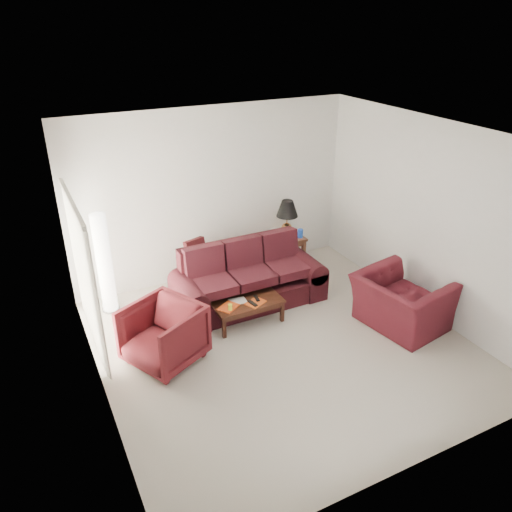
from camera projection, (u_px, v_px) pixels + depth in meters
The scene contains 19 objects.
floor at pixel (282, 344), 7.23m from camera, with size 5.00×5.00×0.00m, color #BCB2A0.
blinds at pixel (83, 276), 6.82m from camera, with size 0.10×2.00×2.16m, color silver.
sofa at pixel (249, 276), 8.03m from camera, with size 2.43×1.05×0.99m, color black, non-canonical shape.
throw_pillow at pixel (195, 250), 8.38m from camera, with size 0.37×0.11×0.37m, color black.
end_table at pixel (286, 252), 9.25m from camera, with size 0.58×0.58×0.64m, color brown, non-canonical shape.
table_lamp at pixel (287, 218), 9.04m from camera, with size 0.39×0.39×0.66m, color #D88443, non-canonical shape.
clock at pixel (280, 236), 8.93m from camera, with size 0.15×0.05×0.15m, color #B3B3B7.
blue_canister at pixel (300, 233), 9.03m from camera, with size 0.10×0.10×0.16m, color #1B48B0.
picture_frame at pixel (274, 229), 9.20m from camera, with size 0.14×0.02×0.18m, color silver.
floor_lamp at pixel (104, 264), 7.68m from camera, with size 0.27×0.27×1.68m, color white, non-canonical shape.
armchair_left at pixel (163, 335), 6.71m from camera, with size 0.91×0.94×0.85m, color #481015.
armchair_right at pixel (401, 302), 7.49m from camera, with size 1.25×1.09×0.81m, color #400E16.
coffee_table at pixel (247, 311), 7.67m from camera, with size 1.07×0.53×0.37m, color black, non-canonical shape.
magazine_red at pixel (229, 307), 7.41m from camera, with size 0.29×0.22×0.02m, color #C14013.
magazine_white at pixel (238, 301), 7.57m from camera, with size 0.25×0.19×0.01m, color silver.
magazine_orange at pixel (256, 303), 7.53m from camera, with size 0.29×0.22×0.02m, color #BA4415.
remote_a at pixel (253, 303), 7.47m from camera, with size 0.05×0.19×0.02m, color black.
remote_b at pixel (257, 298), 7.61m from camera, with size 0.05×0.18×0.02m, color black.
yellow_glass at pixel (230, 308), 7.31m from camera, with size 0.06×0.06×0.11m, color #CDDC30.
Camera 1 is at (-2.99, -5.12, 4.35)m, focal length 35.00 mm.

